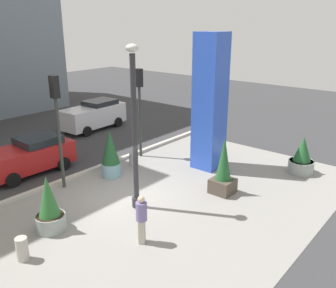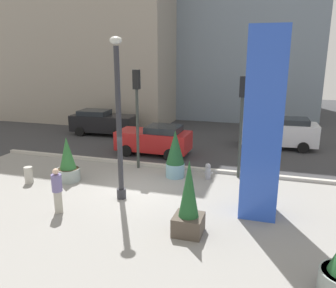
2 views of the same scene
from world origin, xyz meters
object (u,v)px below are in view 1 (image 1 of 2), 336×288
object	(u,v)px
art_pillar_blue	(210,103)
potted_plant_near_right	(49,208)
potted_plant_by_pillar	(223,170)
fire_hydrant	(132,159)
traffic_light_far_side	(139,99)
concrete_bollard	(22,249)
pedestrian_by_curb	(142,217)
car_curb_west	(94,115)
traffic_light_corner	(57,114)
potted_plant_curbside	(110,154)
potted_plant_mid_plaza	(302,158)
lamp_post	(135,133)
car_curb_east	(29,156)

from	to	relation	value
art_pillar_blue	potted_plant_near_right	xyz separation A→B (m)	(-8.24, 0.90, -2.36)
potted_plant_by_pillar	fire_hydrant	size ratio (longest dim) A/B	3.25
potted_plant_by_pillar	traffic_light_far_side	size ratio (longest dim) A/B	0.53
fire_hydrant	traffic_light_far_side	distance (m)	3.09
concrete_bollard	pedestrian_by_curb	world-z (taller)	pedestrian_by_curb
potted_plant_by_pillar	car_curb_west	bearing A→B (deg)	76.61
traffic_light_corner	car_curb_west	size ratio (longest dim) A/B	1.07
art_pillar_blue	traffic_light_far_side	xyz separation A→B (m)	(-1.03, 3.57, -0.10)
fire_hydrant	car_curb_west	size ratio (longest dim) A/B	0.17
fire_hydrant	pedestrian_by_curb	distance (m)	6.67
art_pillar_blue	potted_plant_curbside	world-z (taller)	art_pillar_blue
art_pillar_blue	potted_plant_by_pillar	distance (m)	3.63
potted_plant_near_right	potted_plant_by_pillar	xyz separation A→B (m)	(6.23, -2.99, 0.18)
potted_plant_mid_plaza	traffic_light_corner	size ratio (longest dim) A/B	0.37
traffic_light_corner	car_curb_west	xyz separation A→B (m)	(6.68, 6.07, -2.29)
fire_hydrant	car_curb_west	xyz separation A→B (m)	(3.08, 6.62, 0.58)
lamp_post	art_pillar_blue	distance (m)	5.18
art_pillar_blue	traffic_light_corner	world-z (taller)	art_pillar_blue
lamp_post	traffic_light_far_side	size ratio (longest dim) A/B	1.33
potted_plant_by_pillar	traffic_light_corner	xyz separation A→B (m)	(-3.91, 5.55, 2.22)
lamp_post	concrete_bollard	xyz separation A→B (m)	(-4.56, 0.30, -2.60)
fire_hydrant	traffic_light_corner	xyz separation A→B (m)	(-3.60, 0.54, 2.87)
art_pillar_blue	pedestrian_by_curb	world-z (taller)	art_pillar_blue
potted_plant_by_pillar	art_pillar_blue	bearing A→B (deg)	46.12
lamp_post	potted_plant_mid_plaza	size ratio (longest dim) A/B	3.44
lamp_post	concrete_bollard	bearing A→B (deg)	176.21
art_pillar_blue	lamp_post	bearing A→B (deg)	-177.86
potted_plant_near_right	car_curb_west	distance (m)	12.47
potted_plant_curbside	car_curb_east	world-z (taller)	potted_plant_curbside
art_pillar_blue	potted_plant_mid_plaza	world-z (taller)	art_pillar_blue
potted_plant_by_pillar	traffic_light_far_side	bearing A→B (deg)	80.13
art_pillar_blue	concrete_bollard	size ratio (longest dim) A/B	8.52
art_pillar_blue	traffic_light_corner	bearing A→B (deg)	149.69
potted_plant_near_right	art_pillar_blue	bearing A→B (deg)	-6.24
art_pillar_blue	potted_plant_by_pillar	xyz separation A→B (m)	(-2.01, -2.09, -2.18)
potted_plant_near_right	car_curb_west	bearing A→B (deg)	43.82
potted_plant_mid_plaza	potted_plant_near_right	bearing A→B (deg)	155.64
potted_plant_mid_plaza	car_curb_east	world-z (taller)	potted_plant_mid_plaza
potted_plant_by_pillar	fire_hydrant	xyz separation A→B (m)	(-0.32, 5.01, -0.65)
car_curb_east	traffic_light_far_side	bearing A→B (deg)	-26.59
car_curb_east	potted_plant_mid_plaza	bearing A→B (deg)	-50.50
potted_plant_curbside	traffic_light_corner	size ratio (longest dim) A/B	0.46
traffic_light_far_side	pedestrian_by_curb	world-z (taller)	traffic_light_far_side
potted_plant_near_right	traffic_light_corner	distance (m)	4.21
potted_plant_near_right	concrete_bollard	bearing A→B (deg)	-152.05
potted_plant_near_right	car_curb_east	bearing A→B (deg)	66.06
potted_plant_curbside	car_curb_east	distance (m)	3.92
potted_plant_near_right	car_curb_west	world-z (taller)	potted_plant_near_right
potted_plant_curbside	pedestrian_by_curb	distance (m)	5.62
potted_plant_by_pillar	fire_hydrant	distance (m)	5.06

